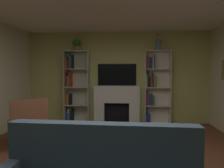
# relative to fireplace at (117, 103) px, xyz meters

# --- Properties ---
(wall_back_accent) EXTENTS (5.42, 0.06, 2.65)m
(wall_back_accent) POSITION_rel_fireplace_xyz_m (0.00, 0.16, 0.74)
(wall_back_accent) COLOR #BEBD6B
(wall_back_accent) RESTS_ON ground_plane
(fireplace) EXTENTS (1.40, 0.56, 1.09)m
(fireplace) POSITION_rel_fireplace_xyz_m (0.00, 0.00, 0.00)
(fireplace) COLOR silver
(fireplace) RESTS_ON ground_plane
(tv) EXTENTS (1.11, 0.06, 0.63)m
(tv) POSITION_rel_fireplace_xyz_m (0.00, 0.10, 0.82)
(tv) COLOR black
(tv) RESTS_ON fireplace
(bookshelf_left) EXTENTS (0.72, 0.33, 2.09)m
(bookshelf_left) POSITION_rel_fireplace_xyz_m (-1.25, 0.01, 0.45)
(bookshelf_left) COLOR beige
(bookshelf_left) RESTS_ON ground_plane
(bookshelf_right) EXTENTS (0.72, 0.27, 2.09)m
(bookshelf_right) POSITION_rel_fireplace_xyz_m (1.07, 0.03, 0.47)
(bookshelf_right) COLOR silver
(bookshelf_right) RESTS_ON ground_plane
(potted_plant) EXTENTS (0.23, 0.23, 0.34)m
(potted_plant) POSITION_rel_fireplace_xyz_m (-1.16, -0.02, 1.70)
(potted_plant) COLOR #A66942
(potted_plant) RESTS_ON bookshelf_left
(vase_with_flowers) EXTENTS (0.14, 0.14, 0.45)m
(vase_with_flowers) POSITION_rel_fireplace_xyz_m (1.16, -0.02, 1.66)
(vase_with_flowers) COLOR #537DA2
(vase_with_flowers) RESTS_ON bookshelf_right
(armchair) EXTENTS (0.90, 0.88, 0.96)m
(armchair) POSITION_rel_fireplace_xyz_m (-1.66, -1.96, -0.09)
(armchair) COLOR brown
(armchair) RESTS_ON ground_plane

